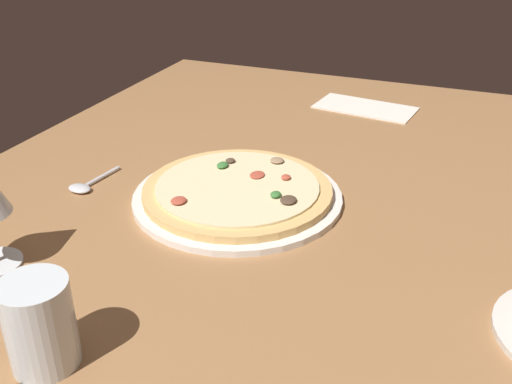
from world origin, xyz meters
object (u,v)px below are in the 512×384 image
paper_menu (365,108)px  pizza_main (238,193)px  water_glass (41,329)px  spoon (86,185)px

paper_menu → pizza_main: bearing=-3.1°
water_glass → spoon: (-34.03, -20.18, -3.81)cm
pizza_main → paper_menu: bearing=169.3°
water_glass → spoon: bearing=-149.3°
pizza_main → paper_menu: 50.21cm
pizza_main → water_glass: size_ratio=3.31×
paper_menu → spoon: (54.75, -33.79, 0.31)cm
paper_menu → water_glass: bearing=-1.1°
water_glass → spoon: 39.75cm
spoon → pizza_main: bearing=102.5°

